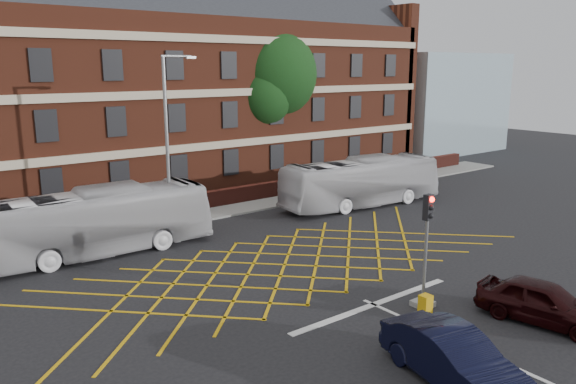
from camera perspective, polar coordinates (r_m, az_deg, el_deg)
ground at (r=24.02m, az=2.59°, el=-8.69°), size 120.00×120.00×0.00m
victorian_building at (r=41.71m, az=-17.40°, el=10.85°), size 51.00×12.17×20.40m
boundary_wall at (r=34.32m, az=-11.63°, el=-1.41°), size 56.00×0.50×1.10m
far_pavement at (r=33.58m, az=-10.83°, el=-2.55°), size 60.00×3.00×0.12m
glass_block at (r=61.77m, az=14.22°, el=8.81°), size 14.00×10.00×10.00m
box_junction_hatching at (r=25.47m, az=-0.35°, el=-7.39°), size 8.22×8.22×0.02m
stop_line at (r=21.69m, az=8.72°, el=-11.23°), size 8.00×0.30×0.02m
centre_line at (r=18.37m, az=24.25°, el=-16.93°), size 0.15×14.00×0.02m
bus_left at (r=27.83m, az=-19.41°, el=-2.97°), size 11.49×3.15×3.17m
bus_right at (r=35.95m, az=7.48°, el=1.00°), size 11.30×3.85×3.08m
car_navy at (r=16.98m, az=16.43°, el=-15.85°), size 2.53×4.98×1.56m
car_maroon at (r=21.70m, az=24.48°, el=-10.13°), size 2.56×4.69×1.51m
deciduous_tree at (r=43.24m, az=-1.76°, el=11.20°), size 7.33×6.93×11.62m
traffic_light_near at (r=21.28m, az=13.76°, el=-6.85°), size 0.70×0.70×4.27m
street_lamp at (r=29.15m, az=-11.92°, el=1.47°), size 2.25×1.00×9.28m
utility_cabinet at (r=20.77m, az=13.77°, el=-11.28°), size 0.40×0.37×0.89m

